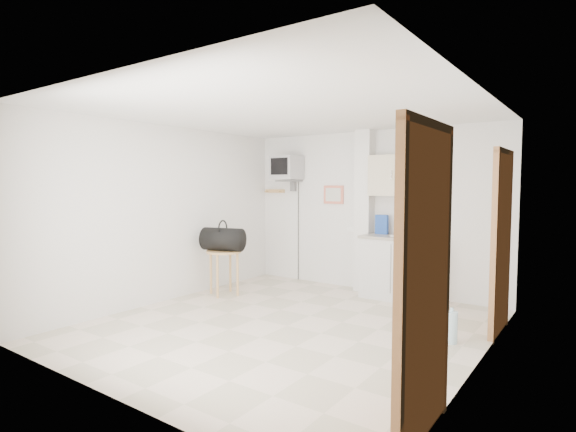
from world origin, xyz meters
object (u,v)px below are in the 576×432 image
Objects in this scene: round_table at (224,258)px; duffel_bag at (223,239)px; water_bottle at (451,327)px; crt_television at (287,169)px.

duffel_bag is (-0.00, -0.01, 0.29)m from round_table.
round_table is 1.79× the size of water_bottle.
crt_television reaches higher than water_bottle.
duffel_bag is 1.83× the size of water_bottle.
duffel_bag reaches higher than round_table.
duffel_bag is (-0.20, -1.36, -1.09)m from crt_television.
duffel_bag is at bearing 177.87° from water_bottle.
round_table is 0.29m from duffel_bag.
duffel_bag is at bearing -98.56° from crt_television.
water_bottle is at bearing -15.86° from duffel_bag.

